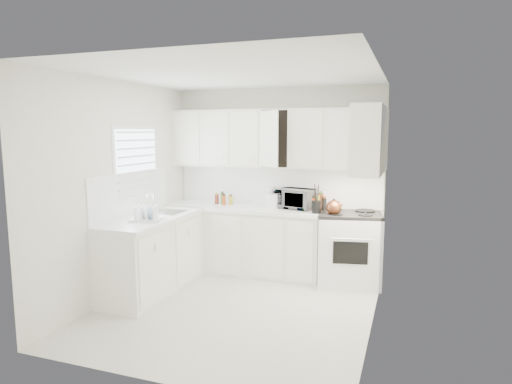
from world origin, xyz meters
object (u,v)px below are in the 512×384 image
at_px(microwave, 296,196).
at_px(dish_rack, 146,212).
at_px(rice_cooker, 274,199).
at_px(utensil_crock, 316,198).
at_px(tea_kettle, 334,206).
at_px(stove, 349,239).

height_order(microwave, dish_rack, microwave).
bearing_deg(microwave, rice_cooker, -164.00).
xyz_separation_m(utensil_crock, dish_rack, (-1.81, -1.14, -0.09)).
height_order(tea_kettle, rice_cooker, rice_cooker).
relative_size(microwave, utensil_crock, 1.25).
distance_m(microwave, rice_cooker, 0.32).
relative_size(stove, dish_rack, 3.31).
xyz_separation_m(tea_kettle, utensil_crock, (-0.23, 0.01, 0.09)).
distance_m(tea_kettle, rice_cooker, 0.91).
height_order(stove, dish_rack, stove).
relative_size(rice_cooker, utensil_crock, 0.59).
distance_m(tea_kettle, microwave, 0.63).
xyz_separation_m(microwave, utensil_crock, (0.34, -0.26, 0.03)).
distance_m(microwave, dish_rack, 2.04).
distance_m(rice_cooker, utensil_crock, 0.70).
xyz_separation_m(tea_kettle, microwave, (-0.56, 0.27, 0.06)).
xyz_separation_m(stove, microwave, (-0.74, 0.11, 0.51)).
xyz_separation_m(rice_cooker, utensil_crock, (0.65, -0.25, 0.08)).
bearing_deg(dish_rack, rice_cooker, 30.40).
bearing_deg(stove, tea_kettle, -149.83).
relative_size(tea_kettle, microwave, 0.50).
relative_size(tea_kettle, rice_cooker, 1.06).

